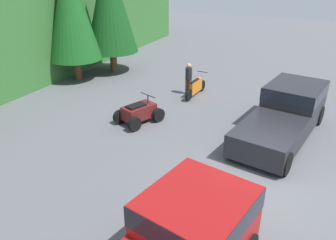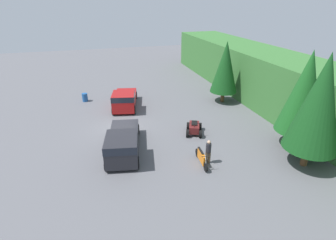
{
  "view_description": "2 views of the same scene",
  "coord_description": "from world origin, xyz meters",
  "px_view_note": "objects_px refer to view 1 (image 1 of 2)",
  "views": [
    {
      "loc": [
        -9.01,
        -0.93,
        6.32
      ],
      "look_at": [
        1.46,
        3.8,
        0.95
      ],
      "focal_mm": 35.0,
      "sensor_mm": 36.0,
      "label": 1
    },
    {
      "loc": [
        20.36,
        -1.75,
        10.18
      ],
      "look_at": [
        1.46,
        3.8,
        0.95
      ],
      "focal_mm": 28.0,
      "sensor_mm": 36.0,
      "label": 2
    }
  ],
  "objects_px": {
    "dirt_bike": "(196,87)",
    "quad_atv": "(139,113)",
    "rider_person": "(189,78)",
    "pickup_truck_second": "(286,111)"
  },
  "relations": [
    {
      "from": "dirt_bike",
      "to": "rider_person",
      "type": "distance_m",
      "value": 0.65
    },
    {
      "from": "dirt_bike",
      "to": "quad_atv",
      "type": "relative_size",
      "value": 1.02
    },
    {
      "from": "pickup_truck_second",
      "to": "quad_atv",
      "type": "relative_size",
      "value": 2.68
    },
    {
      "from": "dirt_bike",
      "to": "quad_atv",
      "type": "bearing_deg",
      "value": 169.33
    },
    {
      "from": "pickup_truck_second",
      "to": "dirt_bike",
      "type": "height_order",
      "value": "pickup_truck_second"
    },
    {
      "from": "rider_person",
      "to": "dirt_bike",
      "type": "bearing_deg",
      "value": -83.74
    },
    {
      "from": "quad_atv",
      "to": "dirt_bike",
      "type": "bearing_deg",
      "value": 6.87
    },
    {
      "from": "dirt_bike",
      "to": "rider_person",
      "type": "relative_size",
      "value": 1.37
    },
    {
      "from": "dirt_bike",
      "to": "quad_atv",
      "type": "distance_m",
      "value": 4.39
    },
    {
      "from": "pickup_truck_second",
      "to": "quad_atv",
      "type": "height_order",
      "value": "pickup_truck_second"
    }
  ]
}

